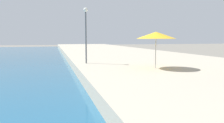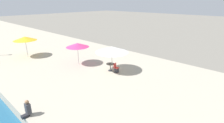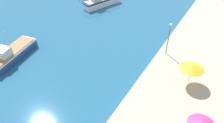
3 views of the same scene
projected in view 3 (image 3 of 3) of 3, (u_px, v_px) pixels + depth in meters
The scene contains 5 objects.
fishing_boat_near at pixel (11, 54), 29.81m from camera, with size 3.76×8.02×4.16m.
fishing_boat_mid at pixel (101, 1), 43.63m from camera, with size 4.79×8.27×4.70m.
cafe_umbrella_white at pixel (202, 123), 18.42m from camera, with size 2.44×2.44×2.38m.
cafe_umbrella_striped at pixel (192, 67), 24.12m from camera, with size 2.70×2.70×2.52m.
lamppost at pixel (169, 34), 28.18m from camera, with size 0.36×0.36×4.56m.
Camera 3 is at (7.09, -0.69, 18.41)m, focal length 35.00 mm.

